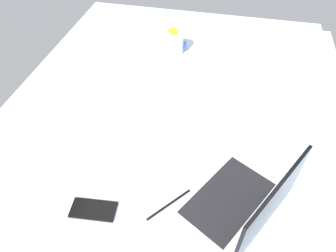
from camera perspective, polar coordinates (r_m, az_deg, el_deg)
The scene contains 6 objects.
bed_mattress at distance 137.07cm, azimuth 0.71°, elevation 0.74°, with size 180.00×140.00×18.00cm, color silver.
laptop at distance 98.73cm, azimuth 13.35°, elevation -13.56°, with size 40.10×36.51×23.00cm.
snack_cup at distance 162.27cm, azimuth 1.29°, elevation 15.14°, with size 9.47×10.60×12.81cm.
cell_phone at distance 102.34cm, azimuth -13.53°, elevation -14.68°, with size 6.80×14.00×0.80cm, color black.
pillow at distance 151.53cm, azimuth 21.56°, elevation 9.74°, with size 52.00×36.00×13.00cm, color white.
charger_cable at distance 100.71cm, azimuth 0.18°, elevation -14.19°, with size 17.00×0.60×0.60cm, color black.
Camera 1 is at (95.93, 19.45, 104.96)cm, focal length 33.26 mm.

